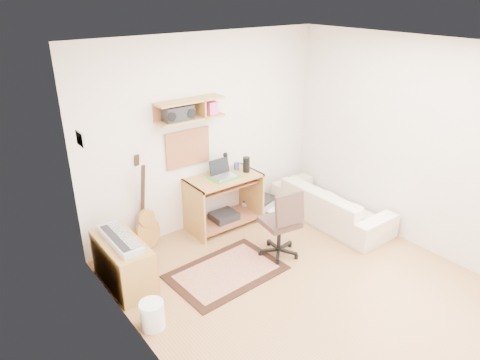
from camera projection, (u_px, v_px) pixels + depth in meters
floor at (307, 289)px, 4.95m from camera, size 3.60×4.00×0.01m
ceiling at (325, 48)px, 3.90m from camera, size 3.60×4.00×0.01m
back_wall at (206, 134)px, 5.89m from camera, size 3.60×0.01×2.60m
left_wall at (151, 240)px, 3.43m from camera, size 0.01×4.00×2.60m
right_wall at (419, 146)px, 5.42m from camera, size 0.01×4.00×2.60m
wall_shelf at (190, 110)px, 5.47m from camera, size 0.90×0.25×0.26m
cork_board at (188, 148)px, 5.76m from camera, size 0.64×0.03×0.49m
wall_photo at (80, 139)px, 4.37m from camera, size 0.02×0.20×0.15m
desk at (224, 202)px, 6.10m from camera, size 1.00×0.55×0.75m
laptop at (224, 169)px, 5.89m from camera, size 0.31×0.31×0.23m
speaker at (246, 165)px, 6.07m from camera, size 0.10×0.10×0.21m
desk_lamp at (226, 161)px, 6.08m from camera, size 0.10×0.10×0.29m
pencil_cup at (236, 166)px, 6.17m from camera, size 0.07×0.07×0.10m
boombox at (178, 114)px, 5.38m from camera, size 0.37×0.17×0.19m
rug at (226, 272)px, 5.23m from camera, size 1.35×0.94×0.02m
task_chair at (280, 222)px, 5.40m from camera, size 0.54×0.54×0.92m
cabinet at (123, 263)px, 4.93m from camera, size 0.40×0.90×0.55m
music_keyboard at (120, 239)px, 4.81m from camera, size 0.24×0.75×0.07m
guitar at (145, 204)px, 5.50m from camera, size 0.36×0.26×1.24m
waste_basket at (152, 315)px, 4.34m from camera, size 0.29×0.29×0.29m
printer at (260, 204)px, 6.67m from camera, size 0.54×0.47×0.17m
sofa at (331, 198)px, 6.25m from camera, size 0.52×1.79×0.70m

